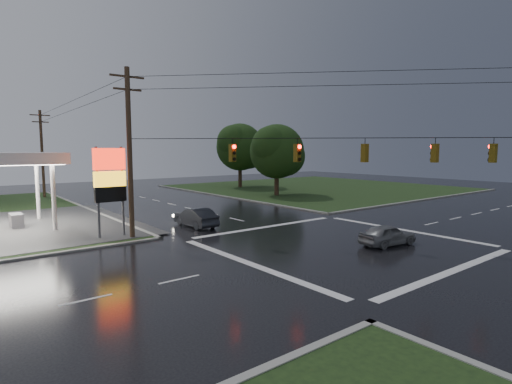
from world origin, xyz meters
TOP-DOWN VIEW (x-y plane):
  - ground at (0.00, 0.00)m, footprint 120.00×120.00m
  - grass_ne at (26.00, 26.00)m, footprint 36.00×36.00m
  - pylon_sign at (-10.50, 10.50)m, footprint 2.00×0.35m
  - utility_pole_nw at (-9.50, 9.50)m, footprint 2.20×0.32m
  - utility_pole_n at (-9.50, 38.00)m, footprint 2.20×0.32m
  - traffic_signals at (0.02, -0.02)m, footprint 26.87×26.87m
  - tree_ne_near at (14.14, 21.99)m, footprint 7.99×6.80m
  - tree_ne_far at (17.15, 33.99)m, footprint 8.46×7.20m
  - car_north at (-4.24, 10.40)m, footprint 1.57×4.38m
  - car_crossing at (2.01, -2.01)m, footprint 3.98×2.05m

SIDE VIEW (x-z plane):
  - ground at x=0.00m, z-range 0.00..0.00m
  - grass_ne at x=26.00m, z-range 0.00..0.08m
  - car_crossing at x=2.01m, z-range 0.00..1.29m
  - car_north at x=-4.24m, z-range 0.00..1.44m
  - pylon_sign at x=-10.50m, z-range 1.01..7.01m
  - utility_pole_n at x=-9.50m, z-range 0.22..10.72m
  - tree_ne_near at x=14.14m, z-range 1.07..10.05m
  - utility_pole_nw at x=-9.50m, z-range 0.22..11.22m
  - tree_ne_far at x=17.15m, z-range 1.28..11.08m
  - traffic_signals at x=0.02m, z-range 5.75..7.22m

